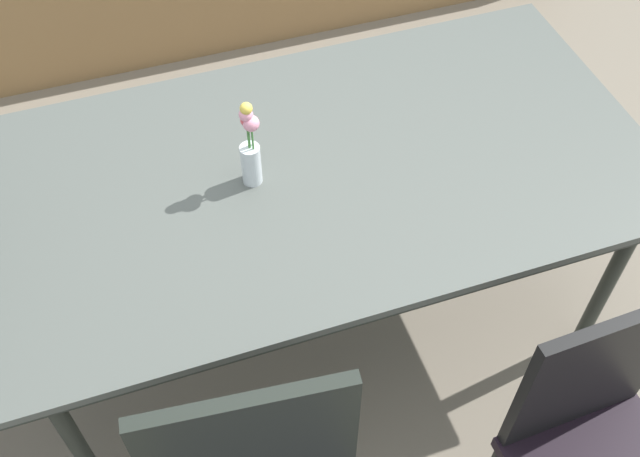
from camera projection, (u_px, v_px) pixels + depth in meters
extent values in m
plane|color=#756B5B|center=(349.00, 323.00, 2.58)|extent=(12.00, 12.00, 0.00)
cube|color=#4C514C|center=(320.00, 170.00, 2.02)|extent=(1.82, 0.97, 0.02)
cube|color=#232823|center=(320.00, 176.00, 2.04)|extent=(1.78, 0.95, 0.02)
cylinder|color=#232823|center=(75.00, 441.00, 1.93)|extent=(0.05, 0.05, 0.73)
cylinder|color=#232823|center=(609.00, 280.00, 2.25)|extent=(0.05, 0.05, 0.73)
cylinder|color=#232823|center=(46.00, 228.00, 2.37)|extent=(0.05, 0.05, 0.73)
cylinder|color=#232823|center=(495.00, 119.00, 2.69)|extent=(0.05, 0.05, 0.73)
cube|color=black|center=(591.00, 375.00, 1.71)|extent=(0.38, 0.04, 0.45)
cylinder|color=black|center=(601.00, 434.00, 2.10)|extent=(0.03, 0.03, 0.42)
cylinder|color=silver|center=(251.00, 164.00, 1.93)|extent=(0.05, 0.05, 0.12)
cylinder|color=#47843D|center=(253.00, 140.00, 1.88)|extent=(0.01, 0.01, 0.12)
sphere|color=#EFCC4C|center=(251.00, 123.00, 1.83)|extent=(0.04, 0.04, 0.04)
cylinder|color=#47843D|center=(253.00, 142.00, 1.86)|extent=(0.01, 0.01, 0.13)
sphere|color=pink|center=(251.00, 123.00, 1.81)|extent=(0.04, 0.04, 0.04)
cylinder|color=#47843D|center=(249.00, 140.00, 1.87)|extent=(0.01, 0.01, 0.13)
sphere|color=#DB4C56|center=(247.00, 120.00, 1.81)|extent=(0.03, 0.03, 0.03)
cylinder|color=#47843D|center=(249.00, 134.00, 1.85)|extent=(0.01, 0.01, 0.17)
sphere|color=#EFCC4C|center=(246.00, 109.00, 1.78)|extent=(0.03, 0.03, 0.03)
cylinder|color=#47843D|center=(248.00, 137.00, 1.86)|extent=(0.01, 0.01, 0.15)
sphere|color=pink|center=(246.00, 115.00, 1.80)|extent=(0.04, 0.04, 0.04)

